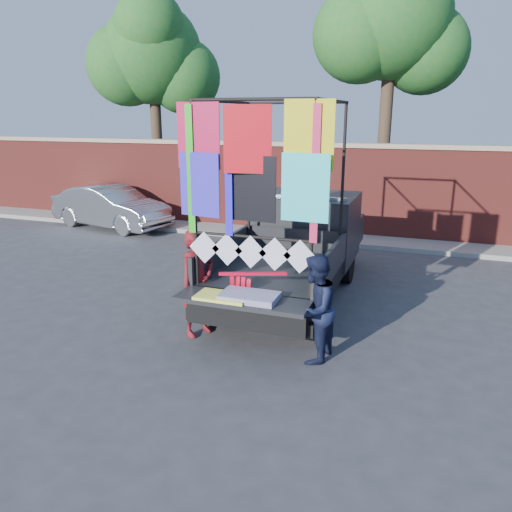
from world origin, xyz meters
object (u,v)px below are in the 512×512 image
(pickup_truck, at_px, (300,244))
(man, at_px, (315,309))
(sedan, at_px, (111,207))
(woman, at_px, (198,283))

(pickup_truck, relative_size, man, 3.67)
(sedan, distance_m, man, 10.04)
(pickup_truck, distance_m, woman, 2.83)
(man, bearing_deg, woman, -90.96)
(woman, height_order, man, woman)
(sedan, relative_size, woman, 2.32)
(woman, distance_m, man, 1.94)
(pickup_truck, bearing_deg, sedan, 153.62)
(pickup_truck, xyz_separation_m, man, (0.98, -2.92, -0.12))
(sedan, xyz_separation_m, woman, (5.89, -6.05, 0.20))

